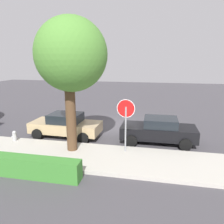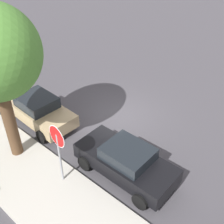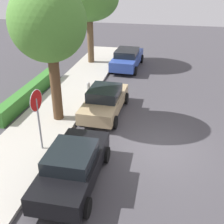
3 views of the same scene
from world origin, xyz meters
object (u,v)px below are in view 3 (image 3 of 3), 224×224
stop_sign (37,110)px  street_tree_far (48,24)px  parked_car_blue (127,58)px  parked_car_black (73,166)px  parked_car_tan (105,101)px  fire_hydrant (88,88)px

stop_sign → street_tree_far: 3.78m
stop_sign → parked_car_blue: size_ratio=0.59×
parked_car_blue → street_tree_far: size_ratio=0.72×
stop_sign → parked_car_black: size_ratio=0.67×
parked_car_tan → street_tree_far: street_tree_far is taller
parked_car_tan → street_tree_far: 4.73m
stop_sign → parked_car_black: stop_sign is taller
parked_car_blue → parked_car_black: bearing=-179.4°
parked_car_black → parked_car_blue: bearing=0.6°
stop_sign → parked_car_tan: bearing=-24.6°
stop_sign → parked_car_black: (-1.60, -1.91, -1.20)m
stop_sign → parked_car_tan: size_ratio=0.65×
stop_sign → parked_car_tan: stop_sign is taller
parked_car_blue → street_tree_far: street_tree_far is taller
parked_car_black → fire_hydrant: size_ratio=5.77×
parked_car_blue → street_tree_far: (-9.15, 2.07, 3.97)m
street_tree_far → fire_hydrant: street_tree_far is taller
street_tree_far → parked_car_black: bearing=-151.6°
stop_sign → fire_hydrant: size_ratio=3.86×
parked_car_blue → fire_hydrant: parked_car_blue is taller
stop_sign → parked_car_blue: (11.66, -1.76, -1.17)m
parked_car_black → street_tree_far: 6.15m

